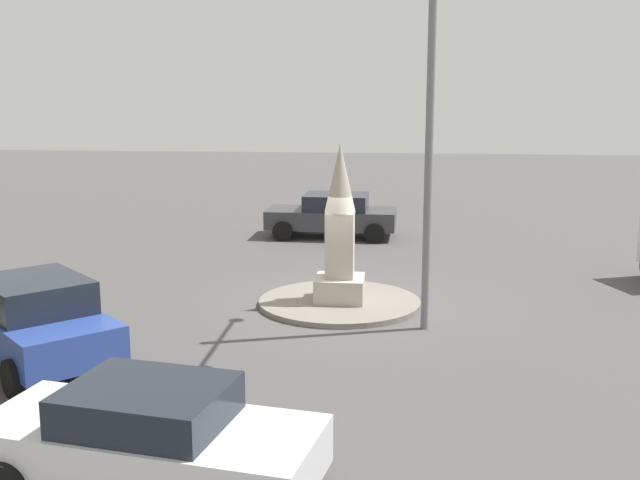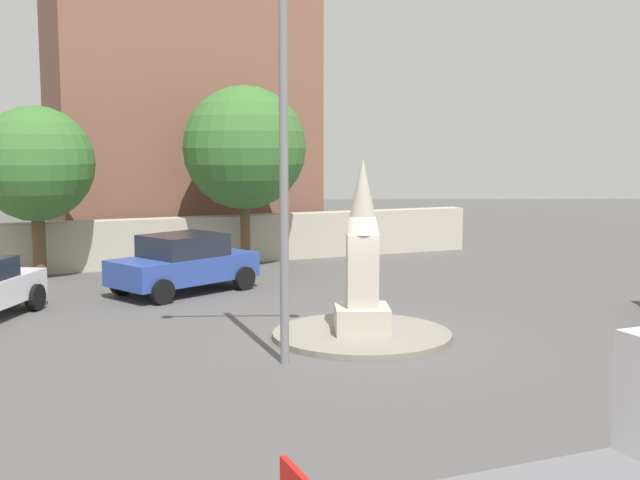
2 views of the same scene
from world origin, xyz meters
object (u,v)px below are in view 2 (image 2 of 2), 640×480
at_px(streetlamp, 284,110).
at_px(car_blue_approaching, 184,263).
at_px(corner_building, 173,112).
at_px(tree_near_wall, 244,148).
at_px(tree_mid_cluster, 36,164).
at_px(monument, 362,259).

xyz_separation_m(streetlamp, car_blue_approaching, (2.73, -6.98, -3.73)).
distance_m(streetlamp, corner_building, 18.26).
relative_size(corner_building, tree_near_wall, 1.79).
xyz_separation_m(corner_building, tree_mid_cluster, (2.76, 8.36, -1.83)).
relative_size(car_blue_approaching, tree_mid_cluster, 0.79).
bearing_deg(car_blue_approaching, corner_building, -80.78).
xyz_separation_m(car_blue_approaching, tree_near_wall, (-1.38, -4.59, 3.00)).
bearing_deg(streetlamp, monument, -129.99).
height_order(corner_building, tree_near_wall, corner_building).
bearing_deg(tree_mid_cluster, tree_near_wall, -159.15).
distance_m(streetlamp, tree_near_wall, 11.67).
relative_size(streetlamp, car_blue_approaching, 1.89).
distance_m(monument, streetlamp, 3.78).
height_order(streetlamp, corner_building, corner_building).
xyz_separation_m(monument, streetlamp, (1.56, 1.86, 2.90)).
relative_size(monument, tree_near_wall, 0.61).
height_order(tree_near_wall, tree_mid_cluster, tree_near_wall).
xyz_separation_m(streetlamp, tree_mid_cluster, (7.23, -9.33, -1.19)).
bearing_deg(monument, corner_building, -69.15).
distance_m(car_blue_approaching, tree_near_wall, 5.66).
distance_m(car_blue_approaching, tree_mid_cluster, 5.68).
distance_m(monument, car_blue_approaching, 6.73).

